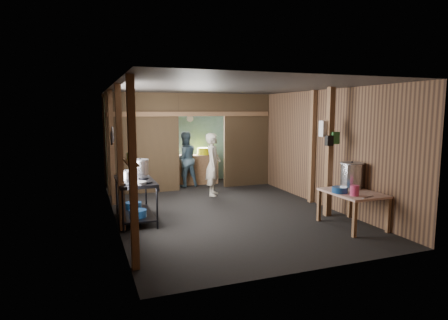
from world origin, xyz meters
name	(u,v)px	position (x,y,z in m)	size (l,w,h in m)	color
floor	(221,208)	(0.00, 0.00, 0.00)	(4.50, 7.00, 0.00)	black
ceiling	(221,89)	(0.00, 0.00, 2.60)	(4.50, 7.00, 0.00)	#494642
wall_back	(181,139)	(0.00, 3.50, 1.30)	(4.50, 0.00, 2.60)	brown
wall_front	(313,176)	(0.00, -3.50, 1.30)	(4.50, 0.00, 2.60)	brown
wall_left	(113,154)	(-2.25, 0.00, 1.30)	(0.00, 7.00, 2.60)	brown
wall_right	(310,146)	(2.25, 0.00, 1.30)	(0.00, 7.00, 2.60)	brown
partition_left	(143,143)	(-1.32, 2.20, 1.30)	(1.85, 0.10, 2.60)	#503A21
partition_right	(246,140)	(1.57, 2.20, 1.30)	(1.35, 0.10, 2.60)	#503A21
partition_header	(202,105)	(0.25, 2.20, 2.30)	(1.30, 0.10, 0.60)	#503A21
turquoise_panel	(182,140)	(0.00, 3.44, 1.25)	(4.40, 0.06, 2.50)	#76A6A4
back_counter	(196,169)	(0.30, 2.95, 0.42)	(1.20, 0.50, 0.85)	#8A5E40
wall_clock	(190,119)	(0.25, 3.40, 1.90)	(0.20, 0.20, 0.03)	white
post_left_a	(133,175)	(-2.18, -2.60, 1.30)	(0.10, 0.12, 2.60)	#8A5E40
post_left_b	(120,159)	(-2.18, -0.80, 1.30)	(0.10, 0.12, 2.60)	#8A5E40
post_left_c	(112,148)	(-2.18, 1.20, 1.30)	(0.10, 0.12, 2.60)	#8A5E40
post_right	(312,147)	(2.18, -0.20, 1.30)	(0.10, 0.12, 2.60)	#8A5E40
post_free	(329,153)	(1.85, -1.30, 1.30)	(0.12, 0.12, 2.60)	#8A5E40
cross_beam	(193,114)	(0.00, 2.15, 2.05)	(4.40, 0.12, 0.12)	#8A5E40
pan_lid_big	(113,135)	(-2.21, 0.40, 1.65)	(0.34, 0.34, 0.03)	gray
pan_lid_small	(111,138)	(-2.21, 0.80, 1.55)	(0.30, 0.30, 0.03)	black
wall_shelf	(131,162)	(-2.15, -2.10, 1.40)	(0.14, 0.80, 0.03)	#8A5E40
jar_white	(133,160)	(-2.15, -2.35, 1.47)	(0.07, 0.07, 0.10)	white
jar_yellow	(130,158)	(-2.15, -2.10, 1.47)	(0.08, 0.08, 0.10)	#CECD0D
jar_green	(129,156)	(-2.15, -1.88, 1.47)	(0.06, 0.06, 0.10)	#245F2A
bag_white	(326,129)	(1.80, -1.22, 1.78)	(0.22, 0.15, 0.32)	white
bag_green	(335,138)	(1.92, -1.36, 1.60)	(0.16, 0.12, 0.24)	#245F2A
bag_black	(329,141)	(1.78, -1.38, 1.55)	(0.14, 0.10, 0.20)	black
gas_range	(136,200)	(-1.88, -0.34, 0.41)	(0.72, 1.40, 0.82)	black
prep_table	(352,209)	(1.83, -2.08, 0.33)	(0.81, 1.11, 0.66)	tan
stove_pot_large	(140,168)	(-1.71, 0.12, 0.98)	(0.35, 0.35, 0.35)	silver
stove_pot_med	(126,176)	(-2.05, -0.34, 0.90)	(0.22, 0.22, 0.20)	silver
frying_pan	(139,183)	(-1.88, -0.84, 0.85)	(0.28, 0.50, 0.07)	gray
blue_tub_front	(138,213)	(-1.88, -0.62, 0.23)	(0.33, 0.33, 0.13)	navy
blue_tub_back	(133,205)	(-1.88, 0.03, 0.22)	(0.32, 0.32, 0.13)	navy
stock_pot	(352,176)	(2.02, -1.79, 0.89)	(0.45, 0.45, 0.52)	silver
wash_basin	(340,190)	(1.56, -2.05, 0.71)	(0.28, 0.28, 0.11)	navy
pink_bucket	(355,191)	(1.65, -2.35, 0.75)	(0.15, 0.15, 0.18)	#BE3462
knife	(368,197)	(1.78, -2.55, 0.66)	(0.30, 0.04, 0.01)	silver
yellow_tub	(203,151)	(0.52, 2.95, 0.95)	(0.36, 0.36, 0.20)	#CECD0D
cook	(213,164)	(0.27, 1.31, 0.79)	(0.58, 0.38, 1.58)	beige
worker_back	(185,159)	(-0.13, 2.63, 0.78)	(0.76, 0.59, 1.56)	#445F70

